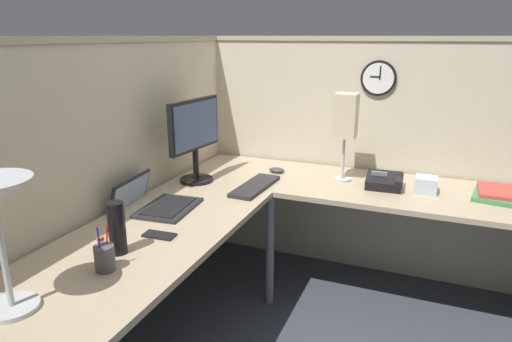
{
  "coord_description": "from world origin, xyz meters",
  "views": [
    {
      "loc": [
        -2.12,
        -0.67,
        1.58
      ],
      "look_at": [
        0.02,
        0.19,
        0.88
      ],
      "focal_mm": 31.5,
      "sensor_mm": 36.0,
      "label": 1
    }
  ],
  "objects_px": {
    "laptop": "(152,203)",
    "desk_lamp_paper": "(346,118)",
    "book_stack": "(496,194)",
    "tissue_box": "(426,185)",
    "thermos_flask": "(117,228)",
    "wall_clock": "(379,78)",
    "monitor": "(195,134)",
    "office_phone": "(385,182)",
    "cell_phone": "(159,235)",
    "keyboard": "(255,186)",
    "pen_cup": "(105,257)",
    "computer_mouse": "(277,170)"
  },
  "relations": [
    {
      "from": "laptop",
      "to": "desk_lamp_paper",
      "type": "xyz_separation_m",
      "value": [
        0.83,
        -0.82,
        0.36
      ]
    },
    {
      "from": "book_stack",
      "to": "tissue_box",
      "type": "height_order",
      "value": "tissue_box"
    },
    {
      "from": "thermos_flask",
      "to": "wall_clock",
      "type": "height_order",
      "value": "wall_clock"
    },
    {
      "from": "monitor",
      "to": "thermos_flask",
      "type": "relative_size",
      "value": 2.27
    },
    {
      "from": "thermos_flask",
      "to": "tissue_box",
      "type": "relative_size",
      "value": 1.83
    },
    {
      "from": "thermos_flask",
      "to": "laptop",
      "type": "bearing_deg",
      "value": 19.64
    },
    {
      "from": "book_stack",
      "to": "office_phone",
      "type": "bearing_deg",
      "value": 96.36
    },
    {
      "from": "cell_phone",
      "to": "book_stack",
      "type": "xyz_separation_m",
      "value": [
        1.12,
        -1.43,
        0.02
      ]
    },
    {
      "from": "thermos_flask",
      "to": "tissue_box",
      "type": "distance_m",
      "value": 1.69
    },
    {
      "from": "laptop",
      "to": "tissue_box",
      "type": "relative_size",
      "value": 3.41
    },
    {
      "from": "keyboard",
      "to": "pen_cup",
      "type": "distance_m",
      "value": 1.11
    },
    {
      "from": "wall_clock",
      "to": "book_stack",
      "type": "bearing_deg",
      "value": -112.48
    },
    {
      "from": "office_phone",
      "to": "desk_lamp_paper",
      "type": "xyz_separation_m",
      "value": [
        0.06,
        0.26,
        0.35
      ]
    },
    {
      "from": "computer_mouse",
      "to": "cell_phone",
      "type": "distance_m",
      "value": 1.11
    },
    {
      "from": "office_phone",
      "to": "book_stack",
      "type": "relative_size",
      "value": 0.69
    },
    {
      "from": "computer_mouse",
      "to": "office_phone",
      "type": "relative_size",
      "value": 0.49
    },
    {
      "from": "book_stack",
      "to": "wall_clock",
      "type": "relative_size",
      "value": 1.41
    },
    {
      "from": "keyboard",
      "to": "computer_mouse",
      "type": "bearing_deg",
      "value": 0.26
    },
    {
      "from": "keyboard",
      "to": "wall_clock",
      "type": "xyz_separation_m",
      "value": [
        0.64,
        -0.57,
        0.58
      ]
    },
    {
      "from": "book_stack",
      "to": "tissue_box",
      "type": "relative_size",
      "value": 2.59
    },
    {
      "from": "computer_mouse",
      "to": "book_stack",
      "type": "distance_m",
      "value": 1.27
    },
    {
      "from": "tissue_box",
      "to": "office_phone",
      "type": "bearing_deg",
      "value": 92.33
    },
    {
      "from": "thermos_flask",
      "to": "wall_clock",
      "type": "bearing_deg",
      "value": -26.0
    },
    {
      "from": "monitor",
      "to": "wall_clock",
      "type": "bearing_deg",
      "value": -55.3
    },
    {
      "from": "desk_lamp_paper",
      "to": "tissue_box",
      "type": "relative_size",
      "value": 4.42
    },
    {
      "from": "laptop",
      "to": "monitor",
      "type": "bearing_deg",
      "value": -0.22
    },
    {
      "from": "cell_phone",
      "to": "book_stack",
      "type": "bearing_deg",
      "value": -55.46
    },
    {
      "from": "computer_mouse",
      "to": "tissue_box",
      "type": "relative_size",
      "value": 0.87
    },
    {
      "from": "keyboard",
      "to": "desk_lamp_paper",
      "type": "bearing_deg",
      "value": -49.4
    },
    {
      "from": "book_stack",
      "to": "wall_clock",
      "type": "height_order",
      "value": "wall_clock"
    },
    {
      "from": "book_stack",
      "to": "monitor",
      "type": "bearing_deg",
      "value": 102.42
    },
    {
      "from": "keyboard",
      "to": "book_stack",
      "type": "relative_size",
      "value": 1.38
    },
    {
      "from": "laptop",
      "to": "pen_cup",
      "type": "distance_m",
      "value": 0.65
    },
    {
      "from": "keyboard",
      "to": "thermos_flask",
      "type": "relative_size",
      "value": 1.95
    },
    {
      "from": "monitor",
      "to": "office_phone",
      "type": "xyz_separation_m",
      "value": [
        0.3,
        -1.08,
        -0.26
      ]
    },
    {
      "from": "thermos_flask",
      "to": "wall_clock",
      "type": "distance_m",
      "value": 1.85
    },
    {
      "from": "keyboard",
      "to": "computer_mouse",
      "type": "relative_size",
      "value": 4.13
    },
    {
      "from": "wall_clock",
      "to": "monitor",
      "type": "bearing_deg",
      "value": 124.7
    },
    {
      "from": "keyboard",
      "to": "thermos_flask",
      "type": "xyz_separation_m",
      "value": [
        -0.96,
        0.21,
        0.1
      ]
    },
    {
      "from": "office_phone",
      "to": "thermos_flask",
      "type": "bearing_deg",
      "value": 143.87
    },
    {
      "from": "monitor",
      "to": "pen_cup",
      "type": "relative_size",
      "value": 2.78
    },
    {
      "from": "monitor",
      "to": "keyboard",
      "type": "bearing_deg",
      "value": -87.39
    },
    {
      "from": "office_phone",
      "to": "tissue_box",
      "type": "distance_m",
      "value": 0.22
    },
    {
      "from": "computer_mouse",
      "to": "book_stack",
      "type": "bearing_deg",
      "value": -89.36
    },
    {
      "from": "desk_lamp_paper",
      "to": "thermos_flask",
      "type": "bearing_deg",
      "value": 153.55
    },
    {
      "from": "keyboard",
      "to": "computer_mouse",
      "type": "height_order",
      "value": "computer_mouse"
    },
    {
      "from": "pen_cup",
      "to": "thermos_flask",
      "type": "relative_size",
      "value": 0.82
    },
    {
      "from": "computer_mouse",
      "to": "tissue_box",
      "type": "xyz_separation_m",
      "value": [
        -0.04,
        -0.91,
        0.03
      ]
    },
    {
      "from": "computer_mouse",
      "to": "pen_cup",
      "type": "xyz_separation_m",
      "value": [
        -1.43,
        0.18,
        0.04
      ]
    },
    {
      "from": "pen_cup",
      "to": "desk_lamp_paper",
      "type": "height_order",
      "value": "desk_lamp_paper"
    }
  ]
}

